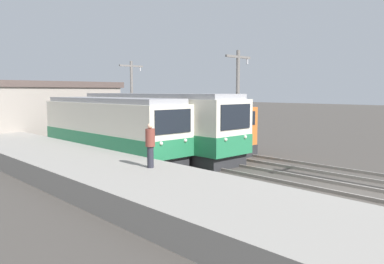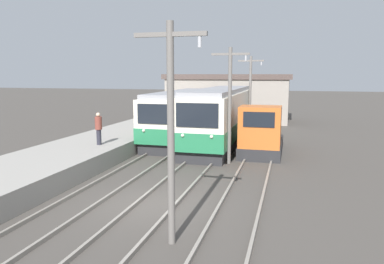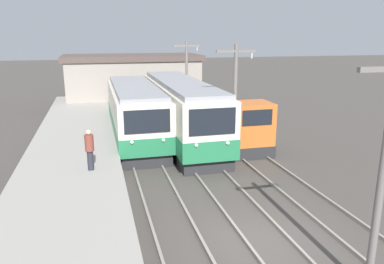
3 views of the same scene
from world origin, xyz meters
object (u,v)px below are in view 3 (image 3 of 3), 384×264
catenary_mast_near (383,170)px  person_on_platform (90,148)px  shunting_locomotive (239,128)px  catenary_mast_mid (235,101)px  catenary_mast_far (187,79)px  commuter_train_center (181,113)px  commuter_train_left (135,115)px

catenary_mast_near → person_on_platform: catenary_mast_near is taller
shunting_locomotive → catenary_mast_mid: 4.10m
catenary_mast_mid → catenary_mast_far: (0.00, 10.01, 0.00)m
person_on_platform → catenary_mast_near: bearing=-51.1°
shunting_locomotive → catenary_mast_mid: (-1.49, -3.13, 2.18)m
commuter_train_center → catenary_mast_far: bearing=71.8°
commuter_train_center → catenary_mast_far: 5.10m
commuter_train_center → person_on_platform: bearing=-129.4°
commuter_train_left → person_on_platform: (-2.71, -7.33, 0.22)m
commuter_train_left → catenary_mast_near: size_ratio=1.84×
commuter_train_center → catenary_mast_far: (1.51, 4.60, 1.62)m
catenary_mast_mid → catenary_mast_near: bearing=-90.0°
catenary_mast_far → person_on_platform: (-7.02, -11.31, -1.49)m
shunting_locomotive → catenary_mast_mid: size_ratio=0.94×
commuter_train_center → person_on_platform: commuter_train_center is taller
catenary_mast_near → catenary_mast_mid: bearing=90.0°
commuter_train_left → shunting_locomotive: size_ratio=1.95×
commuter_train_left → catenary_mast_far: bearing=42.8°
shunting_locomotive → catenary_mast_far: size_ratio=0.94×
commuter_train_left → catenary_mast_mid: bearing=-54.4°
commuter_train_left → shunting_locomotive: bearing=-26.5°
catenary_mast_near → catenary_mast_far: (0.00, 20.01, 0.00)m
commuter_train_center → shunting_locomotive: commuter_train_center is taller
catenary_mast_far → catenary_mast_near: bearing=-90.0°
person_on_platform → commuter_train_left: bearing=69.7°
commuter_train_center → commuter_train_left: bearing=167.7°
catenary_mast_near → shunting_locomotive: bearing=83.5°
shunting_locomotive → catenary_mast_far: catenary_mast_far is taller
catenary_mast_near → person_on_platform: size_ratio=3.45×
catenary_mast_near → catenary_mast_mid: same height
commuter_train_center → catenary_mast_mid: size_ratio=2.14×
catenary_mast_near → catenary_mast_mid: (0.00, 10.01, 0.00)m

